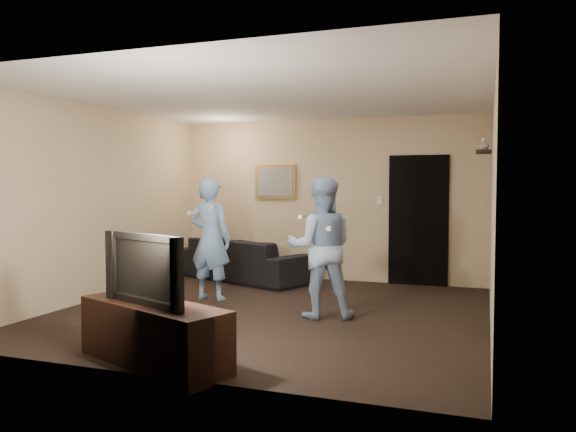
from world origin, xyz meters
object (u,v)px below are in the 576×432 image
at_px(wii_player_right, 321,247).
at_px(television, 153,268).
at_px(wii_player_left, 210,239).
at_px(sofa, 245,259).
at_px(tv_console, 154,335).

bearing_deg(wii_player_right, television, -112.11).
bearing_deg(wii_player_left, wii_player_right, -16.08).
distance_m(sofa, television, 4.38).
height_order(tv_console, wii_player_left, wii_player_left).
bearing_deg(tv_console, wii_player_left, 128.82).
distance_m(sofa, tv_console, 4.35).
xyz_separation_m(television, wii_player_right, (0.87, 2.13, -0.01)).
xyz_separation_m(tv_console, wii_player_left, (-0.82, 2.62, 0.57)).
bearing_deg(television, wii_player_right, 89.37).
bearing_deg(sofa, wii_player_left, 119.08).
xyz_separation_m(sofa, wii_player_left, (0.21, -1.61, 0.48)).
relative_size(tv_console, wii_player_right, 0.94).
xyz_separation_m(television, wii_player_left, (-0.82, 2.62, -0.01)).
distance_m(wii_player_left, wii_player_right, 1.75).
height_order(television, wii_player_left, wii_player_left).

